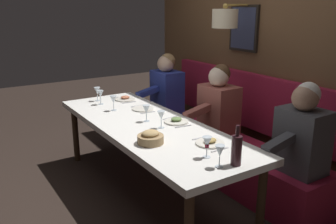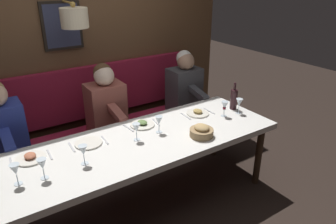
{
  "view_description": "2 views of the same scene",
  "coord_description": "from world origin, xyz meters",
  "views": [
    {
      "loc": [
        -1.63,
        -2.9,
        1.85
      ],
      "look_at": [
        0.05,
        -0.28,
        0.92
      ],
      "focal_mm": 38.7,
      "sensor_mm": 36.0,
      "label": 1
    },
    {
      "loc": [
        -2.21,
        1.22,
        2.13
      ],
      "look_at": [
        0.05,
        -0.28,
        0.92
      ],
      "focal_mm": 33.69,
      "sensor_mm": 36.0,
      "label": 2
    }
  ],
  "objects": [
    {
      "name": "wine_glass_4",
      "position": [
        -0.09,
        0.6,
        0.86
      ],
      "size": [
        0.07,
        0.07,
        0.16
      ],
      "color": "silver",
      "rests_on": "dining_table"
    },
    {
      "name": "back_wall_panel",
      "position": [
        1.46,
        0.0,
        1.37
      ],
      "size": [
        0.59,
        3.94,
        2.9
      ],
      "color": "brown",
      "rests_on": "ground_plane"
    },
    {
      "name": "wine_glass_1",
      "position": [
        -0.05,
        -1.12,
        0.86
      ],
      "size": [
        0.07,
        0.07,
        0.16
      ],
      "color": "silver",
      "rests_on": "dining_table"
    },
    {
      "name": "wine_bottle",
      "position": [
        0.07,
        -1.16,
        0.86
      ],
      "size": [
        0.08,
        0.08,
        0.3
      ],
      "color": "#33191E",
      "rests_on": "dining_table"
    },
    {
      "name": "wine_glass_3",
      "position": [
        -0.08,
        1.09,
        0.86
      ],
      "size": [
        0.07,
        0.07,
        0.16
      ],
      "color": "silver",
      "rests_on": "dining_table"
    },
    {
      "name": "place_setting_3",
      "position": [
        0.22,
        0.94,
        0.75
      ],
      "size": [
        0.24,
        0.32,
        0.05
      ],
      "color": "silver",
      "rests_on": "dining_table"
    },
    {
      "name": "wine_glass_2",
      "position": [
        0.04,
        -0.17,
        0.86
      ],
      "size": [
        0.07,
        0.07,
        0.16
      ],
      "color": "silver",
      "rests_on": "dining_table"
    },
    {
      "name": "wine_glass_5",
      "position": [
        -0.02,
        -0.94,
        0.86
      ],
      "size": [
        0.07,
        0.07,
        0.16
      ],
      "color": "silver",
      "rests_on": "dining_table"
    },
    {
      "name": "wine_glass_0",
      "position": [
        0.03,
        0.07,
        0.86
      ],
      "size": [
        0.07,
        0.07,
        0.16
      ],
      "color": "silver",
      "rests_on": "dining_table"
    },
    {
      "name": "ground_plane",
      "position": [
        0.0,
        0.0,
        0.0
      ],
      "size": [
        12.0,
        12.0,
        0.0
      ],
      "primitive_type": "plane",
      "color": "black"
    },
    {
      "name": "dining_table",
      "position": [
        0.0,
        0.0,
        0.68
      ],
      "size": [
        0.9,
        2.54,
        0.74
      ],
      "color": "silver",
      "rests_on": "ground_plane"
    },
    {
      "name": "place_setting_1",
      "position": [
        0.2,
        0.46,
        0.75
      ],
      "size": [
        0.24,
        0.31,
        0.01
      ],
      "color": "silver",
      "rests_on": "dining_table"
    },
    {
      "name": "place_setting_0",
      "position": [
        0.17,
        -0.74,
        0.75
      ],
      "size": [
        0.24,
        0.31,
        0.05
      ],
      "color": "silver",
      "rests_on": "dining_table"
    },
    {
      "name": "diner_near",
      "position": [
        0.88,
        -0.0,
        0.82
      ],
      "size": [
        0.6,
        0.4,
        0.79
      ],
      "color": "#934C42",
      "rests_on": "banquette_bench"
    },
    {
      "name": "banquette_bench",
      "position": [
        0.89,
        0.0,
        0.23
      ],
      "size": [
        0.52,
        2.74,
        0.45
      ],
      "primitive_type": "cube",
      "color": "maroon",
      "rests_on": "ground_plane"
    },
    {
      "name": "bread_bowl",
      "position": [
        -0.24,
        -0.46,
        0.79
      ],
      "size": [
        0.22,
        0.22,
        0.12
      ],
      "color": "#9E7F56",
      "rests_on": "dining_table"
    },
    {
      "name": "diner_nearest",
      "position": [
        0.88,
        -1.09,
        0.82
      ],
      "size": [
        0.6,
        0.4,
        0.79
      ],
      "color": "#3D3D42",
      "rests_on": "banquette_bench"
    },
    {
      "name": "wine_glass_6",
      "position": [
        -0.11,
        0.91,
        0.86
      ],
      "size": [
        0.07,
        0.07,
        0.16
      ],
      "color": "silver",
      "rests_on": "dining_table"
    },
    {
      "name": "diner_middle",
      "position": [
        0.88,
        1.06,
        0.82
      ],
      "size": [
        0.6,
        0.4,
        0.79
      ],
      "color": "#283893",
      "rests_on": "banquette_bench"
    },
    {
      "name": "place_setting_2",
      "position": [
        0.26,
        -0.11,
        0.75
      ],
      "size": [
        0.24,
        0.32,
        0.05
      ],
      "color": "silver",
      "rests_on": "dining_table"
    }
  ]
}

